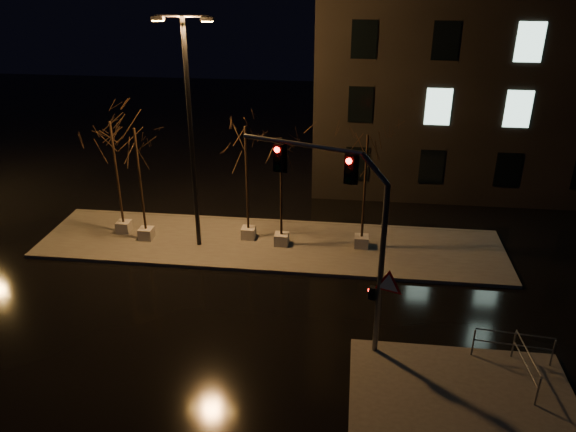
# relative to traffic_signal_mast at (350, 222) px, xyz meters

# --- Properties ---
(ground) EXTENTS (90.00, 90.00, 0.00)m
(ground) POSITION_rel_traffic_signal_mast_xyz_m (-3.73, 1.12, -4.82)
(ground) COLOR black
(ground) RESTS_ON ground
(median) EXTENTS (22.00, 5.00, 0.15)m
(median) POSITION_rel_traffic_signal_mast_xyz_m (-3.73, 7.12, -4.74)
(median) COLOR #4C4A44
(median) RESTS_ON ground
(sidewalk_corner) EXTENTS (7.00, 5.00, 0.15)m
(sidewalk_corner) POSITION_rel_traffic_signal_mast_xyz_m (3.77, -2.38, -4.74)
(sidewalk_corner) COLOR #4C4A44
(sidewalk_corner) RESTS_ON ground
(building) EXTENTS (25.00, 12.00, 15.00)m
(building) POSITION_rel_traffic_signal_mast_xyz_m (10.27, 19.12, 2.68)
(building) COLOR black
(building) RESTS_ON ground
(tree_0) EXTENTS (1.80, 1.80, 5.77)m
(tree_0) POSITION_rel_traffic_signal_mast_xyz_m (-11.09, 7.42, -0.29)
(tree_0) COLOR #AFACA3
(tree_0) RESTS_ON median
(tree_1) EXTENTS (1.80, 1.80, 5.65)m
(tree_1) POSITION_rel_traffic_signal_mast_xyz_m (-9.73, 6.83, -0.38)
(tree_1) COLOR #AFACA3
(tree_1) RESTS_ON median
(tree_2) EXTENTS (1.80, 1.80, 5.74)m
(tree_2) POSITION_rel_traffic_signal_mast_xyz_m (-4.84, 7.51, -0.32)
(tree_2) COLOR #AFACA3
(tree_2) RESTS_ON median
(tree_3) EXTENTS (1.80, 1.80, 5.38)m
(tree_3) POSITION_rel_traffic_signal_mast_xyz_m (-3.16, 7.02, -0.59)
(tree_3) COLOR #AFACA3
(tree_3) RESTS_ON median
(tree_4) EXTENTS (1.80, 1.80, 5.60)m
(tree_4) POSITION_rel_traffic_signal_mast_xyz_m (0.60, 7.25, -0.42)
(tree_4) COLOR #AFACA3
(tree_4) RESTS_ON median
(traffic_signal_mast) EXTENTS (5.50, 2.08, 7.11)m
(traffic_signal_mast) POSITION_rel_traffic_signal_mast_xyz_m (0.00, 0.00, 0.00)
(traffic_signal_mast) COLOR #53565A
(traffic_signal_mast) RESTS_ON sidewalk_corner
(streetlight_main) EXTENTS (2.58, 0.36, 10.34)m
(streetlight_main) POSITION_rel_traffic_signal_mast_xyz_m (-7.05, 6.55, 1.30)
(streetlight_main) COLOR black
(streetlight_main) RESTS_ON median
(guard_rail_a) EXTENTS (2.57, 0.32, 1.11)m
(guard_rail_a) POSITION_rel_traffic_signal_mast_xyz_m (5.65, -0.38, -3.94)
(guard_rail_a) COLOR #53565A
(guard_rail_a) RESTS_ON sidewalk_corner
(guard_rail_b) EXTENTS (0.22, 2.34, 1.11)m
(guard_rail_b) POSITION_rel_traffic_signal_mast_xyz_m (5.81, -1.33, -3.95)
(guard_rail_b) COLOR #53565A
(guard_rail_b) RESTS_ON sidewalk_corner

